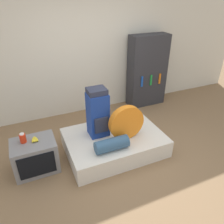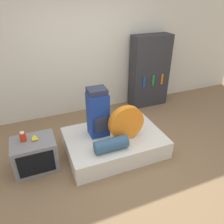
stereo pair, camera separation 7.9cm
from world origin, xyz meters
name	(u,v)px [view 1 (the left image)]	position (x,y,z in m)	size (l,w,h in m)	color
ground_plane	(129,164)	(0.00, 0.00, 0.00)	(16.00, 16.00, 0.00)	#846647
wall_back	(86,52)	(0.00, 2.03, 1.30)	(8.00, 0.05, 2.60)	silver
bed	(114,142)	(-0.07, 0.42, 0.15)	(1.59, 1.12, 0.31)	silver
backpack	(98,113)	(-0.30, 0.57, 0.71)	(0.31, 0.31, 0.82)	navy
tent_bag	(126,123)	(0.07, 0.29, 0.59)	(0.57, 0.11, 0.57)	orange
sleeping_roll	(112,144)	(-0.26, 0.09, 0.41)	(0.52, 0.20, 0.20)	#33567A
television	(35,156)	(-1.34, 0.47, 0.25)	(0.63, 0.49, 0.50)	gray
canister	(23,138)	(-1.46, 0.54, 0.57)	(0.09, 0.09, 0.15)	red
banana_bunch	(35,139)	(-1.30, 0.52, 0.52)	(0.12, 0.14, 0.04)	yellow
bookshelf	(147,71)	(1.34, 1.76, 0.80)	(0.87, 0.37, 1.61)	#2D2D33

